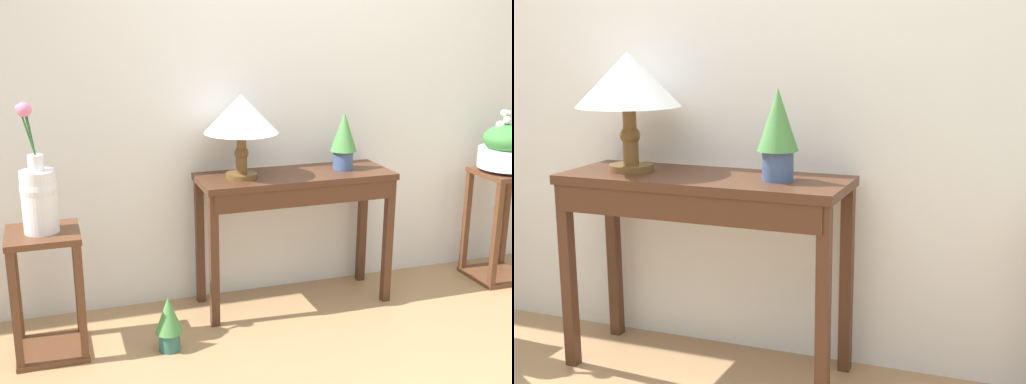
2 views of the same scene
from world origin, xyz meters
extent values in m
cube|color=silver|center=(0.00, 1.43, 1.40)|extent=(9.00, 0.10, 2.80)
cube|color=#472819|center=(-0.13, 1.14, 0.75)|extent=(1.08, 0.38, 0.03)
cube|color=#472819|center=(-0.13, 0.97, 0.68)|extent=(1.02, 0.03, 0.10)
cube|color=#472819|center=(-0.64, 0.98, 0.37)|extent=(0.04, 0.04, 0.73)
cube|color=#472819|center=(0.38, 0.98, 0.37)|extent=(0.05, 0.04, 0.73)
cube|color=#472819|center=(-0.64, 1.30, 0.37)|extent=(0.04, 0.04, 0.73)
cube|color=#472819|center=(0.38, 1.30, 0.37)|extent=(0.05, 0.04, 0.73)
cylinder|color=brown|center=(-0.44, 1.14, 0.78)|extent=(0.17, 0.17, 0.02)
cylinder|color=brown|center=(-0.44, 1.14, 0.85)|extent=(0.06, 0.06, 0.11)
sphere|color=brown|center=(-0.44, 1.14, 0.90)|extent=(0.08, 0.08, 0.08)
cylinder|color=brown|center=(-0.44, 1.14, 0.96)|extent=(0.05, 0.05, 0.11)
cone|color=silver|center=(-0.44, 1.14, 1.11)|extent=(0.40, 0.40, 0.20)
cylinder|color=#3D5684|center=(0.16, 1.14, 0.82)|extent=(0.11, 0.11, 0.11)
cone|color=#478442|center=(0.16, 1.14, 0.98)|extent=(0.15, 0.15, 0.22)
cube|color=#56331E|center=(-1.47, 0.96, 0.62)|extent=(0.34, 0.34, 0.03)
cube|color=#56331E|center=(-1.47, 0.96, 0.01)|extent=(0.34, 0.34, 0.03)
cube|color=#56331E|center=(-1.62, 0.81, 0.32)|extent=(0.04, 0.03, 0.57)
cube|color=#56331E|center=(-1.33, 0.81, 0.32)|extent=(0.04, 0.03, 0.57)
cube|color=#56331E|center=(-1.62, 1.11, 0.32)|extent=(0.04, 0.04, 0.57)
cube|color=#56331E|center=(-1.33, 1.11, 0.32)|extent=(0.04, 0.04, 0.57)
cylinder|color=silver|center=(-1.47, 0.96, 0.78)|extent=(0.16, 0.16, 0.30)
sphere|color=silver|center=(-1.47, 0.96, 0.85)|extent=(0.17, 0.17, 0.17)
cylinder|color=silver|center=(-1.47, 0.96, 0.96)|extent=(0.07, 0.07, 0.07)
cylinder|color=#235128|center=(-1.49, 0.98, 1.10)|extent=(0.04, 0.06, 0.20)
sphere|color=pink|center=(-1.50, 1.01, 1.20)|extent=(0.07, 0.07, 0.07)
cylinder|color=#235128|center=(-1.49, 0.99, 1.10)|extent=(0.04, 0.07, 0.21)
sphere|color=pink|center=(-1.50, 1.02, 1.21)|extent=(0.05, 0.05, 0.05)
cylinder|color=#235128|center=(-1.50, 0.99, 1.10)|extent=(0.06, 0.07, 0.21)
sphere|color=pink|center=(-1.52, 1.02, 1.21)|extent=(0.04, 0.04, 0.04)
cube|color=#56331E|center=(1.22, 1.07, 0.68)|extent=(0.34, 0.34, 0.03)
cube|color=#56331E|center=(1.22, 1.07, 0.01)|extent=(0.34, 0.34, 0.03)
cube|color=#56331E|center=(1.07, 0.92, 0.35)|extent=(0.04, 0.03, 0.64)
cube|color=#56331E|center=(1.07, 1.22, 0.35)|extent=(0.04, 0.04, 0.64)
cube|color=#56331E|center=(1.37, 1.22, 0.35)|extent=(0.04, 0.04, 0.64)
cylinder|color=silver|center=(1.22, 1.07, 0.71)|extent=(0.16, 0.16, 0.02)
cylinder|color=silver|center=(1.22, 1.07, 0.78)|extent=(0.35, 0.35, 0.12)
ellipsoid|color=#387A38|center=(1.22, 1.07, 0.89)|extent=(0.31, 0.31, 0.17)
cylinder|color=#387A38|center=(1.20, 1.09, 0.90)|extent=(0.05, 0.05, 0.14)
sphere|color=white|center=(1.17, 1.11, 0.97)|extent=(0.05, 0.05, 0.05)
cylinder|color=#387A38|center=(1.21, 1.10, 0.94)|extent=(0.03, 0.06, 0.21)
sphere|color=white|center=(1.20, 1.12, 1.04)|extent=(0.04, 0.04, 0.04)
cylinder|color=#387A38|center=(1.22, 1.10, 0.94)|extent=(0.02, 0.06, 0.20)
sphere|color=white|center=(1.23, 1.12, 1.04)|extent=(0.04, 0.04, 0.04)
cylinder|color=#387A38|center=(1.21, 1.08, 0.92)|extent=(0.03, 0.03, 0.17)
sphere|color=white|center=(1.20, 1.09, 1.00)|extent=(0.05, 0.05, 0.05)
cylinder|color=#387A38|center=(1.23, 1.11, 0.93)|extent=(0.03, 0.08, 0.20)
sphere|color=white|center=(1.24, 1.14, 1.03)|extent=(0.05, 0.05, 0.05)
cylinder|color=#2D665B|center=(-0.92, 0.80, 0.05)|extent=(0.11, 0.11, 0.10)
cone|color=#478442|center=(-0.92, 0.80, 0.20)|extent=(0.14, 0.14, 0.19)
camera|label=1|loc=(-1.43, -2.16, 1.66)|focal=46.55mm
camera|label=2|loc=(0.98, -1.16, 1.24)|focal=49.10mm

